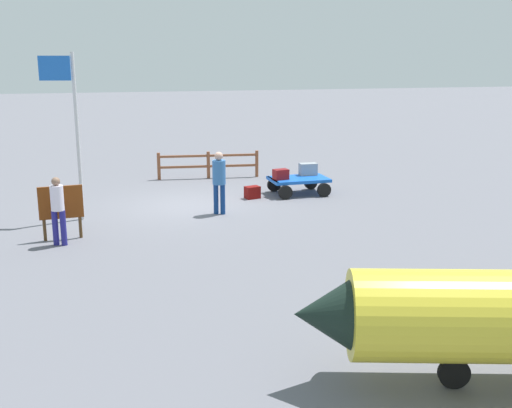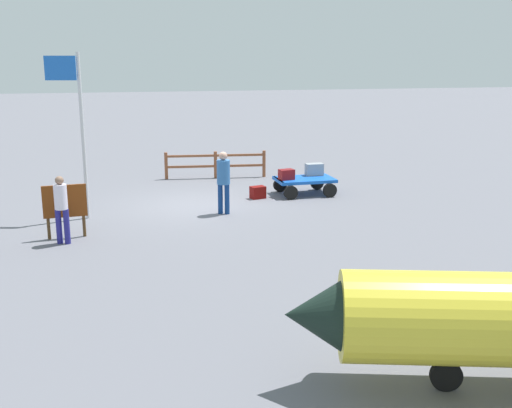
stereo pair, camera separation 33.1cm
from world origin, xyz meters
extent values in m
plane|color=slate|center=(0.00, 0.00, 0.00)|extent=(120.00, 120.00, 0.00)
cube|color=blue|center=(-3.69, -0.66, 0.50)|extent=(1.91, 1.21, 0.10)
cube|color=blue|center=(-2.80, -0.64, 0.50)|extent=(0.11, 1.11, 0.10)
cylinder|color=black|center=(-3.05, -0.04, 0.22)|extent=(0.45, 0.13, 0.45)
cylinder|color=black|center=(-3.02, -1.25, 0.22)|extent=(0.45, 0.13, 0.45)
cylinder|color=black|center=(-4.37, -0.07, 0.22)|extent=(0.45, 0.13, 0.45)
cylinder|color=black|center=(-4.34, -1.28, 0.22)|extent=(0.45, 0.13, 0.45)
cube|color=#8C939A|center=(-4.15, -1.03, 0.75)|extent=(0.58, 0.33, 0.40)
cube|color=maroon|center=(-3.05, -0.56, 0.71)|extent=(0.52, 0.40, 0.33)
cube|color=#690D0B|center=(-2.07, -0.44, 0.19)|extent=(0.52, 0.42, 0.39)
cylinder|color=navy|center=(-0.75, 1.28, 0.44)|extent=(0.14, 0.14, 0.88)
cylinder|color=navy|center=(-0.57, 1.20, 0.44)|extent=(0.14, 0.14, 0.88)
cylinder|color=#3065A8|center=(-0.66, 1.24, 1.22)|extent=(0.50, 0.50, 0.69)
sphere|color=tan|center=(-0.66, 1.24, 1.69)|extent=(0.24, 0.24, 0.24)
cylinder|color=navy|center=(3.55, 3.23, 0.43)|extent=(0.14, 0.14, 0.86)
cylinder|color=navy|center=(3.73, 3.16, 0.43)|extent=(0.14, 0.14, 0.86)
cylinder|color=silver|center=(3.64, 3.20, 1.16)|extent=(0.40, 0.40, 0.60)
sphere|color=#84624E|center=(3.64, 3.20, 1.57)|extent=(0.20, 0.20, 0.20)
cone|color=black|center=(-0.22, 10.92, 1.07)|extent=(1.18, 1.33, 1.13)
cylinder|color=black|center=(-1.91, 11.41, 0.22)|extent=(0.45, 0.22, 0.44)
cylinder|color=silver|center=(3.14, 0.85, 2.27)|extent=(0.10, 0.10, 4.55)
cube|color=blue|center=(3.61, 0.85, 4.13)|extent=(0.82, 0.21, 0.64)
cylinder|color=#4C3319|center=(3.17, 2.68, 0.27)|extent=(0.08, 0.08, 0.54)
cylinder|color=#4C3319|center=(4.02, 2.74, 0.27)|extent=(0.08, 0.08, 0.54)
cube|color=brown|center=(3.59, 2.71, 0.94)|extent=(1.06, 0.14, 0.82)
cylinder|color=brown|center=(-3.12, -3.87, 0.50)|extent=(0.12, 0.12, 0.99)
cylinder|color=brown|center=(-1.31, -4.06, 0.50)|extent=(0.12, 0.12, 0.99)
cylinder|color=brown|center=(0.50, -4.25, 0.50)|extent=(0.12, 0.12, 0.99)
cube|color=brown|center=(-1.31, -4.06, 0.84)|extent=(3.62, 0.46, 0.08)
cube|color=brown|center=(-1.31, -4.06, 0.45)|extent=(3.62, 0.46, 0.08)
camera|label=1|loc=(2.66, 18.12, 4.47)|focal=43.18mm
camera|label=2|loc=(2.34, 18.20, 4.47)|focal=43.18mm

